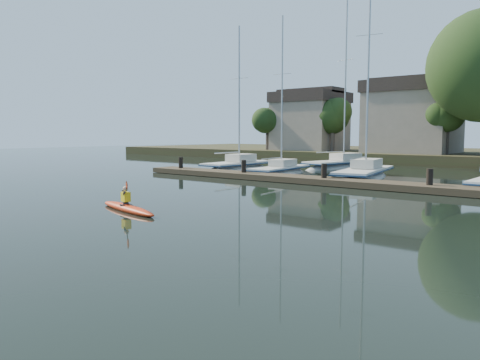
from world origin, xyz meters
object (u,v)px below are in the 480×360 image
Objects in this scene: sailboat_2 at (364,182)px; sailboat_5 at (342,170)px; sailboat_1 at (280,177)px; kayak at (127,207)px; dock at (373,184)px; sailboat_0 at (237,173)px.

sailboat_5 is at bearing 115.58° from sailboat_2.
sailboat_2 is (6.19, 0.71, -0.03)m from sailboat_1.
sailboat_2 is 9.41m from sailboat_5.
dock is (4.36, 13.16, 0.04)m from kayak.
sailboat_0 reaches higher than dock.
sailboat_2 is (10.97, -0.27, 0.01)m from sailboat_0.
dock is 9.53m from sailboat_1.
sailboat_0 is 4.88m from sailboat_1.
kayak is at bearing -105.84° from sailboat_2.
sailboat_5 is (5.51, 7.39, 0.01)m from sailboat_0.
kayak reaches higher than dock.
sailboat_5 is at bearing 123.07° from dock.
kayak is at bearing -80.65° from sailboat_1.
sailboat_2 reaches higher than dock.
dock is 2.13× the size of sailboat_2.
sailboat_0 reaches higher than sailboat_1.
sailboat_0 reaches higher than kayak.
kayak is 25.66m from sailboat_5.
dock is at bearing -28.92° from sailboat_1.
sailboat_0 is 1.03× the size of sailboat_1.
sailboat_0 is (-13.48, 4.85, -0.41)m from dock.
sailboat_5 is (0.73, 8.37, -0.03)m from sailboat_1.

